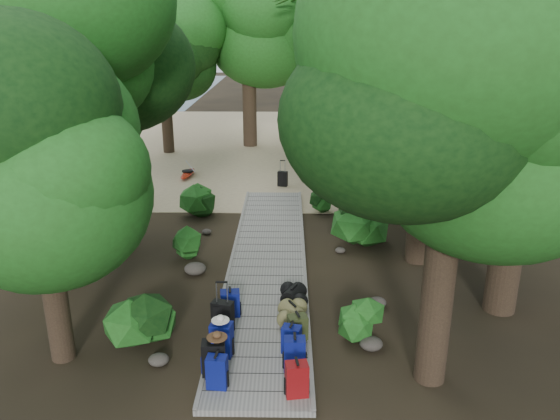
# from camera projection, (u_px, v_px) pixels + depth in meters

# --- Properties ---
(ground) EXTENTS (120.00, 120.00, 0.00)m
(ground) POSITION_uv_depth(u_px,v_px,m) (266.00, 280.00, 13.57)
(ground) COLOR #2E2417
(ground) RESTS_ON ground
(sand_beach) EXTENTS (40.00, 22.00, 0.02)m
(sand_beach) POSITION_uv_depth(u_px,v_px,m) (278.00, 144.00, 28.70)
(sand_beach) COLOR tan
(sand_beach) RESTS_ON ground
(boardwalk) EXTENTS (2.00, 12.00, 0.12)m
(boardwalk) POSITION_uv_depth(u_px,v_px,m) (268.00, 261.00, 14.50)
(boardwalk) COLOR gray
(boardwalk) RESTS_ON ground
(backpack_left_a) EXTENTS (0.37, 0.28, 0.66)m
(backpack_left_a) POSITION_uv_depth(u_px,v_px,m) (217.00, 370.00, 9.29)
(backpack_left_a) COLOR navy
(backpack_left_a) RESTS_ON boardwalk
(backpack_left_b) EXTENTS (0.42, 0.32, 0.74)m
(backpack_left_b) POSITION_uv_depth(u_px,v_px,m) (214.00, 357.00, 9.60)
(backpack_left_b) COLOR black
(backpack_left_b) RESTS_ON boardwalk
(backpack_left_c) EXTENTS (0.45, 0.36, 0.74)m
(backpack_left_c) POSITION_uv_depth(u_px,v_px,m) (222.00, 337.00, 10.18)
(backpack_left_c) COLOR navy
(backpack_left_c) RESTS_ON boardwalk
(backpack_left_d) EXTENTS (0.44, 0.34, 0.62)m
(backpack_left_d) POSITION_uv_depth(u_px,v_px,m) (230.00, 302.00, 11.61)
(backpack_left_d) COLOR navy
(backpack_left_d) RESTS_ON boardwalk
(backpack_right_a) EXTENTS (0.41, 0.32, 0.67)m
(backpack_right_a) POSITION_uv_depth(u_px,v_px,m) (297.00, 378.00, 9.09)
(backpack_right_a) COLOR maroon
(backpack_right_a) RESTS_ON boardwalk
(backpack_right_b) EXTENTS (0.39, 0.27, 0.69)m
(backpack_right_b) POSITION_uv_depth(u_px,v_px,m) (295.00, 352.00, 9.78)
(backpack_right_b) COLOR navy
(backpack_right_b) RESTS_ON boardwalk
(backpack_right_c) EXTENTS (0.40, 0.33, 0.60)m
(backpack_right_c) POSITION_uv_depth(u_px,v_px,m) (291.00, 338.00, 10.30)
(backpack_right_c) COLOR navy
(backpack_right_c) RESTS_ON boardwalk
(backpack_right_d) EXTENTS (0.43, 0.36, 0.57)m
(backpack_right_d) POSITION_uv_depth(u_px,v_px,m) (297.00, 326.00, 10.72)
(backpack_right_d) COLOR #323C1A
(backpack_right_d) RESTS_ON boardwalk
(duffel_right_khaki) EXTENTS (0.62, 0.70, 0.39)m
(duffel_right_khaki) POSITION_uv_depth(u_px,v_px,m) (292.00, 313.00, 11.39)
(duffel_right_khaki) COLOR olive
(duffel_right_khaki) RESTS_ON boardwalk
(duffel_right_black) EXTENTS (0.60, 0.71, 0.38)m
(duffel_right_black) POSITION_uv_depth(u_px,v_px,m) (294.00, 295.00, 12.14)
(duffel_right_black) COLOR black
(duffel_right_black) RESTS_ON boardwalk
(suitcase_on_boardwalk) EXTENTS (0.47, 0.35, 0.66)m
(suitcase_on_boardwalk) POSITION_uv_depth(u_px,v_px,m) (223.00, 317.00, 10.99)
(suitcase_on_boardwalk) COLOR black
(suitcase_on_boardwalk) RESTS_ON boardwalk
(lone_suitcase_on_sand) EXTENTS (0.41, 0.30, 0.58)m
(lone_suitcase_on_sand) POSITION_uv_depth(u_px,v_px,m) (283.00, 179.00, 21.22)
(lone_suitcase_on_sand) COLOR black
(lone_suitcase_on_sand) RESTS_ON sand_beach
(hat_brown) EXTENTS (0.37, 0.37, 0.11)m
(hat_brown) POSITION_uv_depth(u_px,v_px,m) (217.00, 335.00, 9.49)
(hat_brown) COLOR #51351E
(hat_brown) RESTS_ON backpack_left_b
(hat_white) EXTENTS (0.34, 0.34, 0.11)m
(hat_white) POSITION_uv_depth(u_px,v_px,m) (220.00, 318.00, 10.03)
(hat_white) COLOR silver
(hat_white) RESTS_ON backpack_left_c
(kayak) EXTENTS (1.03, 3.47, 0.34)m
(kayak) POSITION_uv_depth(u_px,v_px,m) (188.00, 173.00, 22.56)
(kayak) COLOR #AB200E
(kayak) RESTS_ON sand_beach
(sun_lounger) EXTENTS (0.92, 1.73, 0.53)m
(sun_lounger) POSITION_uv_depth(u_px,v_px,m) (336.00, 172.00, 22.21)
(sun_lounger) COLOR silver
(sun_lounger) RESTS_ON sand_beach
(tree_right_a) EXTENTS (4.69, 4.69, 7.82)m
(tree_right_a) POSITION_uv_depth(u_px,v_px,m) (451.00, 167.00, 8.55)
(tree_right_a) COLOR black
(tree_right_a) RESTS_ON ground
(tree_right_b) EXTENTS (5.56, 5.56, 9.93)m
(tree_right_b) POSITION_uv_depth(u_px,v_px,m) (531.00, 82.00, 10.57)
(tree_right_b) COLOR black
(tree_right_b) RESTS_ON ground
(tree_right_c) EXTENTS (5.54, 5.54, 9.59)m
(tree_right_c) POSITION_uv_depth(u_px,v_px,m) (433.00, 78.00, 13.14)
(tree_right_c) COLOR black
(tree_right_c) RESTS_ON ground
(tree_right_d) EXTENTS (5.28, 5.28, 9.69)m
(tree_right_d) POSITION_uv_depth(u_px,v_px,m) (461.00, 68.00, 15.38)
(tree_right_d) COLOR black
(tree_right_d) RESTS_ON ground
(tree_right_e) EXTENTS (5.27, 5.27, 9.49)m
(tree_right_e) POSITION_uv_depth(u_px,v_px,m) (406.00, 64.00, 18.20)
(tree_right_e) COLOR black
(tree_right_e) RESTS_ON ground
(tree_right_f) EXTENTS (5.01, 5.01, 8.95)m
(tree_right_f) POSITION_uv_depth(u_px,v_px,m) (449.00, 66.00, 21.34)
(tree_right_f) COLOR black
(tree_right_f) RESTS_ON ground
(tree_left_a) EXTENTS (3.82, 3.82, 6.36)m
(tree_left_a) POSITION_uv_depth(u_px,v_px,m) (41.00, 199.00, 9.39)
(tree_left_a) COLOR black
(tree_left_a) RESTS_ON ground
(tree_left_b) EXTENTS (5.49, 5.49, 9.88)m
(tree_left_b) POSITION_uv_depth(u_px,v_px,m) (32.00, 76.00, 12.20)
(tree_left_b) COLOR black
(tree_left_b) RESTS_ON ground
(tree_left_c) EXTENTS (4.29, 4.29, 7.45)m
(tree_left_c) POSITION_uv_depth(u_px,v_px,m) (110.00, 114.00, 14.68)
(tree_left_c) COLOR black
(tree_left_c) RESTS_ON ground
(tree_back_a) EXTENTS (5.81, 5.81, 10.05)m
(tree_back_a) POSITION_uv_depth(u_px,v_px,m) (248.00, 45.00, 26.73)
(tree_back_a) COLOR black
(tree_back_a) RESTS_ON ground
(tree_back_b) EXTENTS (5.50, 5.50, 9.82)m
(tree_back_b) POSITION_uv_depth(u_px,v_px,m) (317.00, 47.00, 26.93)
(tree_back_b) COLOR black
(tree_back_b) RESTS_ON ground
(tree_back_c) EXTENTS (4.77, 4.77, 8.59)m
(tree_back_c) POSITION_uv_depth(u_px,v_px,m) (378.00, 60.00, 27.07)
(tree_back_c) COLOR black
(tree_back_c) RESTS_ON ground
(tree_back_d) EXTENTS (4.63, 4.63, 7.72)m
(tree_back_d) POSITION_uv_depth(u_px,v_px,m) (164.00, 72.00, 25.69)
(tree_back_d) COLOR black
(tree_back_d) RESTS_ON ground
(palm_right_a) EXTENTS (4.93, 4.93, 8.41)m
(palm_right_a) POSITION_uv_depth(u_px,v_px,m) (349.00, 81.00, 18.41)
(palm_right_a) COLOR #144112
(palm_right_a) RESTS_ON ground
(palm_right_b) EXTENTS (4.47, 4.47, 8.63)m
(palm_right_b) POSITION_uv_depth(u_px,v_px,m) (407.00, 69.00, 21.85)
(palm_right_b) COLOR #144112
(palm_right_b) RESTS_ON ground
(palm_right_c) EXTENTS (4.54, 4.54, 7.23)m
(palm_right_c) POSITION_uv_depth(u_px,v_px,m) (329.00, 83.00, 23.56)
(palm_right_c) COLOR #144112
(palm_right_c) RESTS_ON ground
(palm_left_a) EXTENTS (4.95, 4.95, 7.87)m
(palm_left_a) POSITION_uv_depth(u_px,v_px,m) (126.00, 90.00, 18.33)
(palm_left_a) COLOR #144112
(palm_left_a) RESTS_ON ground
(rock_left_a) EXTENTS (0.39, 0.35, 0.22)m
(rock_left_a) POSITION_uv_depth(u_px,v_px,m) (159.00, 360.00, 10.17)
(rock_left_a) COLOR #4C473F
(rock_left_a) RESTS_ON ground
(rock_left_b) EXTENTS (0.34, 0.30, 0.19)m
(rock_left_b) POSITION_uv_depth(u_px,v_px,m) (147.00, 307.00, 12.08)
(rock_left_b) COLOR #4C473F
(rock_left_b) RESTS_ON ground
(rock_left_c) EXTENTS (0.55, 0.50, 0.30)m
(rock_left_c) POSITION_uv_depth(u_px,v_px,m) (195.00, 269.00, 13.83)
(rock_left_c) COLOR #4C473F
(rock_left_c) RESTS_ON ground
(rock_left_d) EXTENTS (0.29, 0.26, 0.16)m
(rock_left_d) POSITION_uv_depth(u_px,v_px,m) (207.00, 232.00, 16.48)
(rock_left_d) COLOR #4C473F
(rock_left_d) RESTS_ON ground
(rock_right_a) EXTENTS (0.46, 0.41, 0.25)m
(rock_right_a) POSITION_uv_depth(u_px,v_px,m) (371.00, 344.00, 10.65)
(rock_right_a) COLOR #4C473F
(rock_right_a) RESTS_ON ground
(rock_right_b) EXTENTS (0.41, 0.37, 0.23)m
(rock_right_b) POSITION_uv_depth(u_px,v_px,m) (377.00, 302.00, 12.24)
(rock_right_b) COLOR #4C473F
(rock_right_b) RESTS_ON ground
(rock_right_c) EXTENTS (0.29, 0.26, 0.16)m
(rock_right_c) POSITION_uv_depth(u_px,v_px,m) (340.00, 250.00, 15.14)
(rock_right_c) COLOR #4C473F
(rock_right_c) RESTS_ON ground
(shrub_left_a) EXTENTS (1.25, 1.25, 1.13)m
(shrub_left_a) POSITION_uv_depth(u_px,v_px,m) (142.00, 320.00, 10.65)
(shrub_left_a) COLOR #1E5218
(shrub_left_a) RESTS_ON ground
(shrub_left_b) EXTENTS (0.95, 0.95, 0.85)m
(shrub_left_b) POSITION_uv_depth(u_px,v_px,m) (182.00, 245.00, 14.58)
(shrub_left_b) COLOR #1E5218
(shrub_left_b) RESTS_ON ground
(shrub_left_c) EXTENTS (1.22, 1.22, 1.10)m
(shrub_left_c) POSITION_uv_depth(u_px,v_px,m) (197.00, 199.00, 18.02)
(shrub_left_c) COLOR #1E5218
(shrub_left_c) RESTS_ON ground
(shrub_right_a) EXTENTS (0.98, 0.98, 0.88)m
(shrub_right_a) POSITION_uv_depth(u_px,v_px,m) (360.00, 317.00, 10.99)
(shrub_right_a) COLOR #1E5218
(shrub_right_a) RESTS_ON ground
(shrub_right_b) EXTENTS (1.48, 1.48, 1.33)m
(shrub_right_b) POSITION_uv_depth(u_px,v_px,m) (360.00, 222.00, 15.55)
(shrub_right_b) COLOR #1E5218
(shrub_right_b) RESTS_ON ground
(shrub_right_c) EXTENTS (0.75, 0.75, 0.68)m
(shrub_right_c) POSITION_uv_depth(u_px,v_px,m) (321.00, 204.00, 18.21)
(shrub_right_c) COLOR #1E5218
(shrub_right_c) RESTS_ON ground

